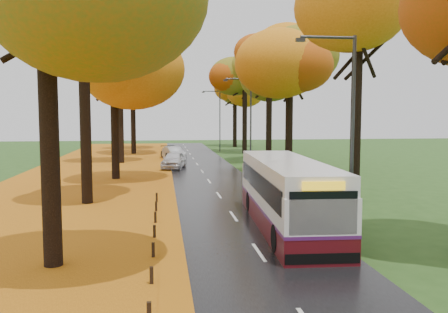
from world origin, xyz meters
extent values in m
cube|color=black|center=(0.00, 25.00, 0.02)|extent=(6.50, 90.00, 0.04)
cube|color=silver|center=(0.00, 25.00, 0.04)|extent=(0.12, 90.00, 0.01)
cube|color=#8B420C|center=(-9.00, 25.00, 0.01)|extent=(12.00, 90.00, 0.02)
cube|color=orange|center=(-3.05, 25.00, 0.04)|extent=(0.90, 90.00, 0.01)
cylinder|color=black|center=(-6.90, 5.50, 4.29)|extent=(0.60, 0.60, 8.58)
cylinder|color=black|center=(-7.50, 16.50, 4.58)|extent=(0.60, 0.60, 9.15)
ellipsoid|color=orange|center=(-7.50, 16.50, 10.30)|extent=(8.00, 8.00, 6.24)
cylinder|color=black|center=(-6.90, 26.50, 4.00)|extent=(0.60, 0.60, 8.00)
ellipsoid|color=orange|center=(-6.90, 26.50, 9.00)|extent=(9.20, 9.20, 7.18)
cylinder|color=black|center=(-7.50, 38.50, 4.29)|extent=(0.60, 0.60, 8.58)
ellipsoid|color=orange|center=(-7.50, 38.50, 9.65)|extent=(8.00, 8.00, 6.24)
cylinder|color=black|center=(-6.90, 49.50, 4.58)|extent=(0.60, 0.60, 9.15)
ellipsoid|color=orange|center=(-6.90, 49.50, 10.30)|extent=(9.20, 9.20, 7.18)
cylinder|color=black|center=(-7.50, 59.50, 4.00)|extent=(0.60, 0.60, 8.00)
ellipsoid|color=orange|center=(-7.50, 59.50, 9.00)|extent=(8.00, 8.00, 6.24)
cylinder|color=black|center=(7.50, 15.50, 4.61)|extent=(0.60, 0.60, 9.22)
ellipsoid|color=#BC430E|center=(7.50, 15.50, 10.37)|extent=(8.20, 8.20, 6.40)
cylinder|color=black|center=(6.90, 27.50, 4.10)|extent=(0.60, 0.60, 8.19)
ellipsoid|color=#BC430E|center=(6.90, 27.50, 9.22)|extent=(9.20, 9.20, 7.18)
cylinder|color=black|center=(7.50, 37.50, 4.35)|extent=(0.60, 0.60, 8.70)
ellipsoid|color=#BC430E|center=(7.50, 37.50, 9.79)|extent=(8.20, 8.20, 6.40)
cylinder|color=black|center=(6.90, 48.50, 4.61)|extent=(0.60, 0.60, 9.22)
ellipsoid|color=#BC430E|center=(6.90, 48.50, 10.37)|extent=(9.20, 9.20, 7.18)
cylinder|color=black|center=(7.50, 60.50, 4.10)|extent=(0.60, 0.60, 8.19)
ellipsoid|color=#BC430E|center=(7.50, 60.50, 9.22)|extent=(8.20, 8.20, 6.40)
cube|color=black|center=(-3.70, 0.80, 0.26)|extent=(0.11, 0.11, 0.52)
cube|color=black|center=(-3.70, 3.40, 0.26)|extent=(0.11, 0.11, 0.52)
cube|color=black|center=(-3.70, 6.00, 0.26)|extent=(0.11, 0.11, 0.52)
cube|color=black|center=(-3.70, 8.60, 0.26)|extent=(0.11, 0.11, 0.52)
cube|color=black|center=(-3.70, 11.20, 0.26)|extent=(0.11, 0.11, 0.52)
cube|color=black|center=(-3.70, 13.80, 0.26)|extent=(0.11, 0.11, 0.52)
cube|color=black|center=(-3.70, 16.40, 0.26)|extent=(0.11, 0.11, 0.52)
cylinder|color=#333538|center=(4.20, 8.00, 4.00)|extent=(0.14, 0.14, 8.00)
cylinder|color=#333538|center=(3.10, 8.00, 7.90)|extent=(2.20, 0.11, 0.11)
cube|color=#333538|center=(2.00, 8.00, 7.78)|extent=(0.35, 0.18, 0.14)
cylinder|color=#333538|center=(4.20, 30.00, 4.00)|extent=(0.14, 0.14, 8.00)
cylinder|color=#333538|center=(3.10, 30.00, 7.90)|extent=(2.20, 0.11, 0.11)
cube|color=#333538|center=(2.00, 30.00, 7.78)|extent=(0.35, 0.18, 0.14)
cylinder|color=#333538|center=(4.20, 52.00, 4.00)|extent=(0.14, 0.14, 8.00)
cylinder|color=#333538|center=(3.10, 52.00, 7.90)|extent=(2.20, 0.11, 0.11)
cube|color=#333538|center=(2.00, 52.00, 7.78)|extent=(0.35, 0.18, 0.14)
cube|color=#490B11|center=(1.95, 9.60, 0.49)|extent=(3.04, 11.13, 0.90)
cube|color=white|center=(1.95, 9.60, 1.59)|extent=(3.04, 11.13, 1.30)
cube|color=white|center=(1.95, 9.60, 2.59)|extent=(2.98, 10.90, 0.70)
cube|color=#4F1A5D|center=(1.95, 9.60, 0.99)|extent=(3.06, 11.15, 0.12)
cube|color=black|center=(1.95, 9.60, 1.99)|extent=(3.03, 10.25, 0.85)
cube|color=black|center=(1.68, 4.13, 1.79)|extent=(2.20, 0.17, 1.40)
cube|color=yellow|center=(1.68, 4.13, 2.66)|extent=(1.38, 0.13, 0.28)
cube|color=black|center=(1.68, 4.15, 0.32)|extent=(2.46, 0.24, 0.35)
cylinder|color=black|center=(0.64, 5.92, 0.54)|extent=(0.33, 1.01, 1.00)
cylinder|color=black|center=(2.90, 5.81, 0.54)|extent=(0.33, 1.01, 1.00)
cylinder|color=black|center=(0.98, 12.96, 0.54)|extent=(0.33, 1.01, 1.00)
cylinder|color=black|center=(3.24, 12.85, 0.54)|extent=(0.33, 1.01, 1.00)
imported|color=silver|center=(-2.35, 32.58, 0.80)|extent=(2.68, 4.74, 1.52)
imported|color=#A1A4A9|center=(-2.15, 41.09, 0.74)|extent=(2.64, 4.49, 1.40)
imported|color=black|center=(-2.35, 42.60, 0.70)|extent=(2.70, 4.85, 1.33)
camera|label=1|loc=(-3.34, -10.10, 4.92)|focal=38.00mm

